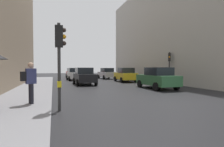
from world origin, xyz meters
TOP-DOWN VIEW (x-y plane):
  - ground_plane at (0.00, 0.00)m, footprint 120.00×120.00m
  - sidewalk_kerb at (-7.31, 6.00)m, footprint 2.77×40.00m
  - building_facade_right at (11.93, 13.35)m, footprint 12.00×24.32m
  - traffic_light_mid_street at (5.61, 8.24)m, footprint 0.38×0.44m
  - traffic_light_near_left at (-5.60, 0.02)m, footprint 0.43×0.24m
  - car_silver_hatchback at (2.38, 20.07)m, footprint 2.20×4.29m
  - car_red_sedan at (-2.56, 26.07)m, footprint 2.04×4.21m
  - car_white_compact at (-2.91, 18.72)m, footprint 2.15×4.27m
  - car_dark_suv at (-2.76, 11.14)m, footprint 2.06×4.22m
  - car_yellow_taxi at (2.79, 13.28)m, footprint 2.24×4.31m
  - car_green_estate at (2.33, 5.41)m, footprint 2.08×4.23m
  - pedestrian_with_grey_backpack at (-6.80, 1.08)m, footprint 0.65×0.45m

SIDE VIEW (x-z plane):
  - ground_plane at x=0.00m, z-range 0.00..0.00m
  - sidewalk_kerb at x=-7.31m, z-range 0.00..0.16m
  - car_silver_hatchback at x=2.38m, z-range 0.00..1.76m
  - car_red_sedan at x=-2.56m, z-range 0.00..1.76m
  - car_white_compact at x=-2.91m, z-range 0.00..1.76m
  - car_dark_suv at x=-2.76m, z-range 0.00..1.76m
  - car_yellow_taxi at x=2.79m, z-range 0.00..1.76m
  - car_green_estate at x=2.33m, z-range 0.00..1.76m
  - pedestrian_with_grey_backpack at x=-6.80m, z-range 0.28..2.05m
  - traffic_light_mid_street at x=5.61m, z-range 0.64..4.02m
  - traffic_light_near_left at x=-5.60m, z-range 0.65..4.09m
  - building_facade_right at x=11.93m, z-range 0.00..13.03m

